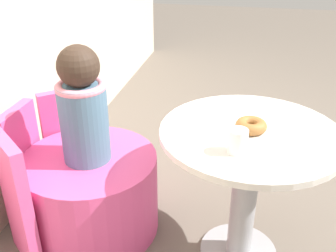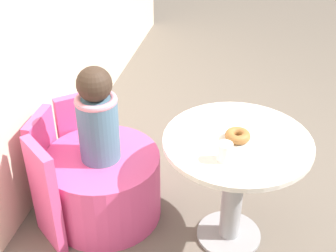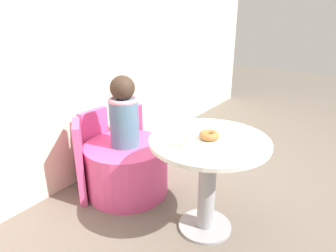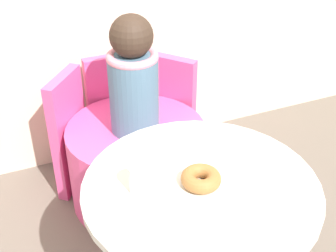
% 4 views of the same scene
% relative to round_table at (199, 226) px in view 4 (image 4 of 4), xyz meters
% --- Properties ---
extents(round_table, '(0.70, 0.70, 0.63)m').
position_rel_round_table_xyz_m(round_table, '(0.00, 0.00, 0.00)').
color(round_table, '#99999E').
rests_on(round_table, ground_plane).
extents(tub_chair, '(0.62, 0.62, 0.39)m').
position_rel_round_table_xyz_m(tub_chair, '(0.04, 0.70, -0.26)').
color(tub_chair, '#E54C8C').
rests_on(tub_chair, ground_plane).
extents(booth_backrest, '(0.72, 0.26, 0.60)m').
position_rel_round_table_xyz_m(booth_backrest, '(0.04, 0.95, -0.16)').
color(booth_backrest, '#E54C8C').
rests_on(booth_backrest, ground_plane).
extents(child_figure, '(0.21, 0.21, 0.52)m').
position_rel_round_table_xyz_m(child_figure, '(0.04, 0.70, 0.18)').
color(child_figure, slate).
rests_on(child_figure, tub_chair).
extents(donut, '(0.12, 0.12, 0.04)m').
position_rel_round_table_xyz_m(donut, '(-0.00, 0.00, 0.19)').
color(donut, '#9E6633').
rests_on(donut, round_table).
extents(cup, '(0.07, 0.07, 0.09)m').
position_rel_round_table_xyz_m(cup, '(-0.17, 0.05, 0.21)').
color(cup, white).
rests_on(cup, round_table).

